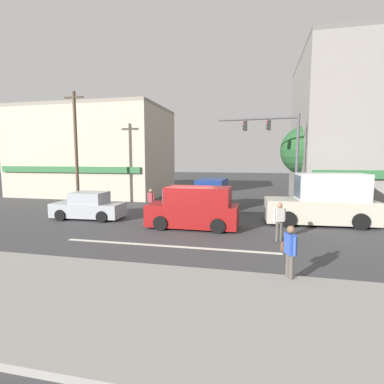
{
  "coord_description": "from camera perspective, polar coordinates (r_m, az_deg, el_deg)",
  "views": [
    {
      "loc": [
        3.59,
        -14.8,
        3.55
      ],
      "look_at": [
        -0.22,
        2.0,
        1.6
      ],
      "focal_mm": 28.0,
      "sensor_mm": 36.0,
      "label": 1
    }
  ],
  "objects": [
    {
      "name": "traffic_light_mast",
      "position": [
        19.12,
        16.49,
        8.07
      ],
      "size": [
        4.88,
        0.56,
        6.2
      ],
      "color": "#47474C",
      "rests_on": "ground"
    },
    {
      "name": "van_waiting_far",
      "position": [
        21.1,
        3.95,
        -0.49
      ],
      "size": [
        2.11,
        4.64,
        2.11
      ],
      "color": "navy",
      "rests_on": "ground"
    },
    {
      "name": "pedestrian_foreground_with_bag",
      "position": [
        9.06,
        18.14,
        -10.52
      ],
      "size": [
        0.41,
        0.69,
        1.67
      ],
      "color": "#4C4742",
      "rests_on": "ground"
    },
    {
      "name": "utility_pole_near_left",
      "position": [
        22.49,
        -21.21,
        7.66
      ],
      "size": [
        1.4,
        0.22,
        8.09
      ],
      "color": "brown",
      "rests_on": "ground"
    },
    {
      "name": "ground_plane",
      "position": [
        15.64,
        -0.84,
        -6.66
      ],
      "size": [
        120.0,
        120.0,
        0.0
      ],
      "primitive_type": "plane",
      "color": "#3D3D3F"
    },
    {
      "name": "pedestrian_mid_crossing",
      "position": [
        13.38,
        16.31,
        -5.01
      ],
      "size": [
        0.52,
        0.35,
        1.67
      ],
      "color": "#4C4742",
      "rests_on": "ground"
    },
    {
      "name": "pedestrian_far_side",
      "position": [
        18.65,
        -7.82,
        -1.62
      ],
      "size": [
        0.53,
        0.34,
        1.67
      ],
      "color": "#4C4742",
      "rests_on": "ground"
    },
    {
      "name": "sidewalk_curb",
      "position": [
        8.04,
        -16.15,
        -19.37
      ],
      "size": [
        40.0,
        5.0,
        0.16
      ],
      "primitive_type": "cube",
      "color": "gray",
      "rests_on": "ground"
    },
    {
      "name": "box_truck_crossing_leftbound",
      "position": [
        17.44,
        23.78,
        -1.66
      ],
      "size": [
        5.71,
        2.5,
        2.75
      ],
      "color": "#B7B29E",
      "rests_on": "ground"
    },
    {
      "name": "building_left_block",
      "position": [
        31.12,
        -18.05,
        7.28
      ],
      "size": [
        13.84,
        8.73,
        8.34
      ],
      "color": "#B7AD99",
      "rests_on": "ground"
    },
    {
      "name": "sedan_crossing_rightbound",
      "position": [
        18.63,
        -19.09,
        -2.67
      ],
      "size": [
        4.16,
        2.0,
        1.58
      ],
      "color": "#999EA3",
      "rests_on": "ground"
    },
    {
      "name": "street_tree",
      "position": [
        22.81,
        20.74,
        7.36
      ],
      "size": [
        3.42,
        3.42,
        5.8
      ],
      "color": "#4C3823",
      "rests_on": "ground"
    },
    {
      "name": "lane_marking_stripe",
      "position": [
        12.37,
        -4.72,
        -10.21
      ],
      "size": [
        9.0,
        0.24,
        0.01
      ],
      "primitive_type": "cube",
      "color": "silver",
      "rests_on": "ground"
    },
    {
      "name": "van_approaching_near",
      "position": [
        15.26,
        0.48,
        -3.14
      ],
      "size": [
        4.61,
        2.05,
        2.11
      ],
      "color": "maroon",
      "rests_on": "ground"
    },
    {
      "name": "building_right_corner",
      "position": [
        26.36,
        32.53,
        9.92
      ],
      "size": [
        11.82,
        11.16,
        11.21
      ],
      "color": "gray",
      "rests_on": "ground"
    }
  ]
}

